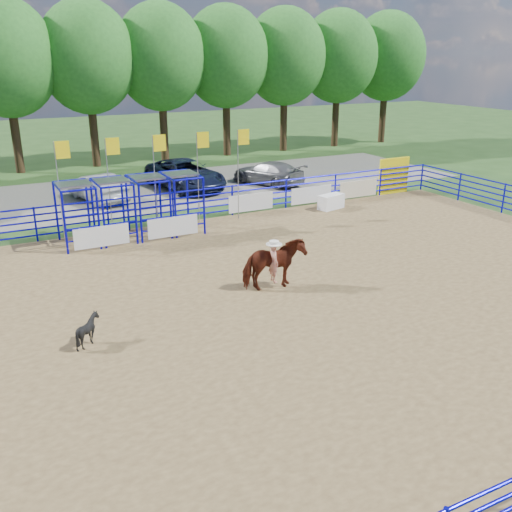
{
  "coord_description": "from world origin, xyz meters",
  "views": [
    {
      "loc": [
        -8.23,
        -14.38,
        7.47
      ],
      "look_at": [
        -0.33,
        1.0,
        1.3
      ],
      "focal_mm": 40.0,
      "sensor_mm": 36.0,
      "label": 1
    }
  ],
  "objects_px": {
    "car_b": "(98,188)",
    "car_d": "(268,173)",
    "horse_and_rider": "(274,263)",
    "car_c": "(185,174)",
    "calf": "(88,330)",
    "announcer_table": "(331,202)"
  },
  "relations": [
    {
      "from": "car_b",
      "to": "car_d",
      "type": "distance_m",
      "value": 10.04
    },
    {
      "from": "horse_and_rider",
      "to": "car_d",
      "type": "relative_size",
      "value": 0.5
    },
    {
      "from": "car_c",
      "to": "car_b",
      "type": "bearing_deg",
      "value": 178.91
    },
    {
      "from": "calf",
      "to": "car_c",
      "type": "bearing_deg",
      "value": -27.75
    },
    {
      "from": "car_b",
      "to": "car_c",
      "type": "relative_size",
      "value": 0.74
    },
    {
      "from": "car_b",
      "to": "announcer_table",
      "type": "bearing_deg",
      "value": 131.64
    },
    {
      "from": "car_b",
      "to": "car_d",
      "type": "xyz_separation_m",
      "value": [
        10.03,
        -0.49,
        -0.05
      ]
    },
    {
      "from": "announcer_table",
      "to": "car_b",
      "type": "xyz_separation_m",
      "value": [
        -10.11,
        7.06,
        0.35
      ]
    },
    {
      "from": "horse_and_rider",
      "to": "car_d",
      "type": "height_order",
      "value": "horse_and_rider"
    },
    {
      "from": "announcer_table",
      "to": "car_d",
      "type": "distance_m",
      "value": 6.58
    },
    {
      "from": "announcer_table",
      "to": "car_d",
      "type": "bearing_deg",
      "value": 90.69
    },
    {
      "from": "car_b",
      "to": "car_d",
      "type": "relative_size",
      "value": 0.94
    },
    {
      "from": "announcer_table",
      "to": "calf",
      "type": "distance_m",
      "value": 16.54
    },
    {
      "from": "horse_and_rider",
      "to": "car_d",
      "type": "bearing_deg",
      "value": 62.33
    },
    {
      "from": "car_b",
      "to": "horse_and_rider",
      "type": "bearing_deg",
      "value": 86.12
    },
    {
      "from": "horse_and_rider",
      "to": "car_b",
      "type": "xyz_separation_m",
      "value": [
        -2.49,
        14.86,
        -0.2
      ]
    },
    {
      "from": "car_b",
      "to": "car_c",
      "type": "height_order",
      "value": "car_c"
    },
    {
      "from": "horse_and_rider",
      "to": "car_b",
      "type": "height_order",
      "value": "horse_and_rider"
    },
    {
      "from": "car_c",
      "to": "calf",
      "type": "bearing_deg",
      "value": -126.77
    },
    {
      "from": "car_c",
      "to": "car_d",
      "type": "xyz_separation_m",
      "value": [
        4.83,
        -1.15,
        -0.15
      ]
    },
    {
      "from": "announcer_table",
      "to": "horse_and_rider",
      "type": "bearing_deg",
      "value": -134.33
    },
    {
      "from": "car_d",
      "to": "announcer_table",
      "type": "bearing_deg",
      "value": 68.04
    }
  ]
}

